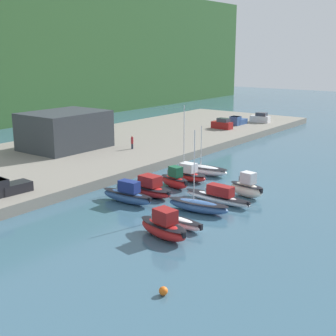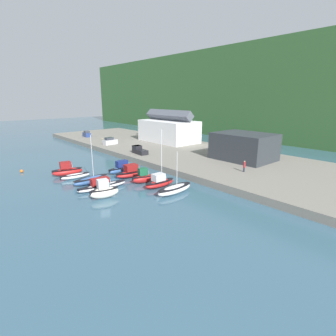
% 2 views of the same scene
% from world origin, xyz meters
% --- Properties ---
extents(ground_plane, '(320.00, 320.00, 0.00)m').
position_xyz_m(ground_plane, '(0.00, 0.00, 0.00)').
color(ground_plane, '#385B70').
extents(quay_promenade, '(132.21, 29.78, 1.26)m').
position_xyz_m(quay_promenade, '(0.00, 26.89, 0.63)').
color(quay_promenade, gray).
rests_on(quay_promenade, ground_plane).
extents(yacht_club_building, '(12.52, 9.70, 5.91)m').
position_xyz_m(yacht_club_building, '(8.24, 29.84, 4.21)').
color(yacht_club_building, '#2D3338').
rests_on(yacht_club_building, quay_promenade).
extents(moored_boat_0, '(1.84, 6.88, 2.59)m').
position_xyz_m(moored_boat_0, '(-3.86, 5.73, 0.95)').
color(moored_boat_0, '#33568E').
rests_on(moored_boat_0, ground_plane).
extents(moored_boat_1, '(3.00, 7.16, 2.47)m').
position_xyz_m(moored_boat_1, '(-0.32, 5.60, 0.90)').
color(moored_boat_1, red).
rests_on(moored_boat_1, ground_plane).
extents(moored_boat_2, '(2.55, 4.74, 2.73)m').
position_xyz_m(moored_boat_2, '(4.17, 5.09, 1.01)').
color(moored_boat_2, red).
rests_on(moored_boat_2, ground_plane).
extents(moored_boat_3, '(2.11, 5.95, 9.82)m').
position_xyz_m(moored_boat_3, '(7.77, 5.77, 0.88)').
color(moored_boat_3, red).
rests_on(moored_boat_3, ground_plane).
extents(moored_boat_4, '(2.61, 7.20, 6.74)m').
position_xyz_m(moored_boat_4, '(11.74, 5.63, 0.68)').
color(moored_boat_4, white).
rests_on(moored_boat_4, ground_plane).
extents(moored_boat_5, '(3.14, 6.06, 2.78)m').
position_xyz_m(moored_boat_5, '(-9.37, -3.59, 1.02)').
color(moored_boat_5, red).
rests_on(moored_boat_5, ground_plane).
extents(moored_boat_6, '(1.91, 5.73, 0.96)m').
position_xyz_m(moored_boat_6, '(-6.41, -3.21, 0.52)').
color(moored_boat_6, white).
rests_on(moored_boat_6, ground_plane).
extents(moored_boat_7, '(2.72, 7.13, 8.69)m').
position_xyz_m(moored_boat_7, '(-1.64, -2.23, 0.69)').
color(moored_boat_7, '#33568E').
rests_on(moored_boat_7, ground_plane).
extents(moored_boat_8, '(2.25, 8.74, 2.04)m').
position_xyz_m(moored_boat_8, '(2.37, -2.24, 0.71)').
color(moored_boat_8, white).
rests_on(moored_boat_8, ground_plane).
extents(moored_boat_9, '(2.46, 4.70, 2.97)m').
position_xyz_m(moored_boat_9, '(6.21, -3.79, 1.11)').
color(moored_boat_9, white).
rests_on(moored_boat_9, ground_plane).
extents(parked_car_1, '(2.09, 4.31, 2.16)m').
position_xyz_m(parked_car_1, '(53.18, 17.62, 2.18)').
color(parked_car_1, silver).
rests_on(parked_car_1, quay_promenade).
extents(parked_car_2, '(1.97, 4.27, 2.16)m').
position_xyz_m(parked_car_2, '(40.42, 19.77, 2.18)').
color(parked_car_2, maroon).
rests_on(parked_car_2, quay_promenade).
extents(pickup_truck_0, '(4.85, 2.29, 1.90)m').
position_xyz_m(pickup_truck_0, '(-12.48, 15.72, 2.08)').
color(pickup_truck_0, black).
rests_on(pickup_truck_0, quay_promenade).
extents(pickup_truck_1, '(4.76, 2.06, 1.90)m').
position_xyz_m(pickup_truck_1, '(47.00, 19.90, 2.08)').
color(pickup_truck_1, '#2D4C84').
rests_on(pickup_truck_1, quay_promenade).
extents(person_on_quay, '(0.40, 0.40, 2.14)m').
position_xyz_m(person_on_quay, '(14.35, 20.99, 2.36)').
color(person_on_quay, '#232838').
rests_on(person_on_quay, quay_promenade).
extents(mooring_buoy_0, '(0.63, 0.63, 0.63)m').
position_xyz_m(mooring_buoy_0, '(-17.58, -9.89, 0.32)').
color(mooring_buoy_0, orange).
rests_on(mooring_buoy_0, ground_plane).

